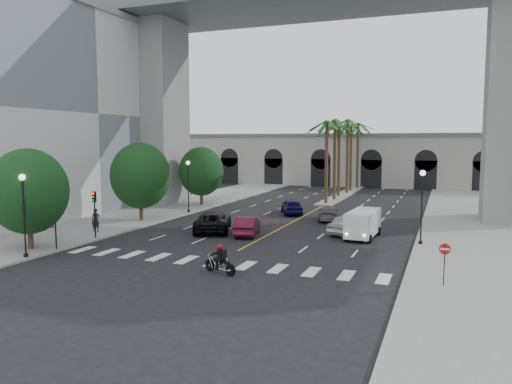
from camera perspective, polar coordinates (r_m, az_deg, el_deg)
name	(u,v)px	position (r m, az deg, el deg)	size (l,w,h in m)	color
ground	(226,257)	(32.03, -3.49, -7.45)	(140.00, 140.00, 0.00)	black
sidewalk_left	(153,212)	(52.09, -11.72, -2.28)	(8.00, 100.00, 0.15)	gray
sidewalk_right	(472,231)	(44.01, 23.41, -4.15)	(8.00, 100.00, 0.15)	gray
median	(343,195)	(67.99, 9.89, -0.33)	(2.00, 24.00, 0.20)	gray
building_left	(35,112)	(56.85, -23.97, 8.36)	(16.50, 32.50, 20.60)	silver
pier_building	(363,159)	(84.40, 12.17, 3.67)	(71.00, 10.50, 8.50)	#AFAD9D
bridge	(349,27)	(52.43, 10.57, 18.06)	(75.00, 13.00, 26.00)	gray
palm_a	(327,125)	(57.84, 8.11, 7.55)	(3.20, 3.20, 10.30)	#47331E
palm_b	(335,124)	(61.73, 9.05, 7.68)	(3.20, 3.20, 10.60)	#47331E
palm_c	(339,129)	(65.69, 9.51, 7.16)	(3.20, 3.20, 10.10)	#47331E
palm_d	(348,124)	(69.57, 10.47, 7.68)	(3.20, 3.20, 10.90)	#47331E
palm_e	(351,128)	(73.53, 10.85, 7.21)	(3.20, 3.20, 10.40)	#47331E
palm_f	(358,127)	(77.43, 11.60, 7.33)	(3.20, 3.20, 10.70)	#47331E
street_tree_near	(28,191)	(36.43, -24.57, 0.06)	(5.20, 5.20, 6.89)	#382616
street_tree_mid	(140,176)	(46.41, -13.07, 1.83)	(5.44, 5.44, 7.21)	#382616
street_tree_far	(201,171)	(56.74, -6.27, 2.35)	(5.04, 5.04, 6.68)	#382616
lamp_post_left_near	(24,208)	(33.99, -25.02, -1.70)	(0.40, 0.40, 5.35)	black
lamp_post_left_far	(188,182)	(50.76, -7.76, 1.15)	(0.40, 0.40, 5.35)	black
lamp_post_right	(422,201)	(36.62, 18.43, -0.94)	(0.40, 0.40, 5.35)	black
traffic_signal_near	(55,214)	(35.77, -21.99, -2.37)	(0.25, 0.18, 3.65)	black
traffic_signal_far	(95,207)	(38.76, -17.96, -1.62)	(0.25, 0.18, 3.65)	black
motorcycle_rider	(221,261)	(28.04, -4.04, -7.82)	(2.20, 0.94, 1.66)	black
car_a	(348,224)	(40.25, 10.43, -3.63)	(1.87, 4.65, 1.58)	silver
car_b	(247,226)	(39.11, -1.02, -3.90)	(1.55, 4.43, 1.46)	#501022
car_c	(213,222)	(40.80, -4.95, -3.39)	(2.71, 5.88, 1.63)	black
car_d	(328,213)	(46.81, 8.28, -2.40)	(1.90, 4.66, 1.35)	#5B5D60
car_e	(292,206)	(50.32, 4.12, -1.65)	(1.86, 4.61, 1.57)	#0F0D3F
cargo_van	(363,223)	(38.73, 12.11, -3.48)	(2.21, 5.01, 2.09)	white
pedestrian_a	(96,220)	(41.86, -17.86, -3.07)	(0.67, 0.44, 1.84)	black
pedestrian_b	(51,218)	(44.87, -22.41, -2.73)	(0.83, 0.64, 1.70)	black
do_not_enter_sign	(445,256)	(26.73, 20.75, -6.85)	(0.57, 0.07, 2.31)	black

